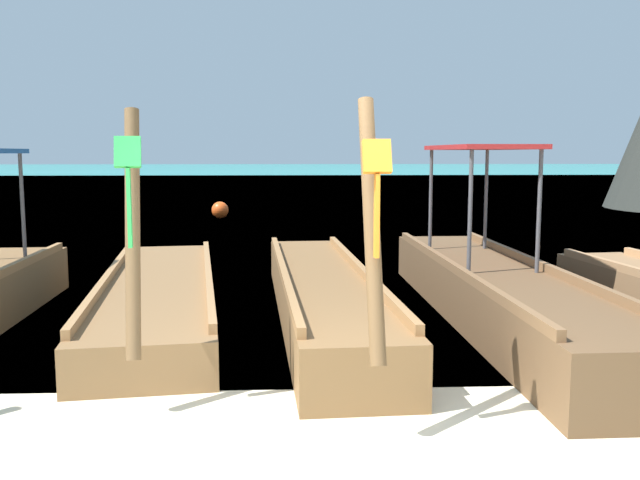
# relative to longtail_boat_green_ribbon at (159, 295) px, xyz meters

# --- Properties ---
(ground) EXTENTS (120.00, 120.00, 0.00)m
(ground) POSITION_rel_longtail_boat_green_ribbon_xyz_m (2.04, -4.65, -0.24)
(ground) COLOR beige
(sea_water) EXTENTS (120.00, 120.00, 0.00)m
(sea_water) POSITION_rel_longtail_boat_green_ribbon_xyz_m (2.04, 57.00, -0.24)
(sea_water) COLOR teal
(sea_water) RESTS_ON ground
(longtail_boat_green_ribbon) EXTENTS (2.16, 6.88, 2.45)m
(longtail_boat_green_ribbon) POSITION_rel_longtail_boat_green_ribbon_xyz_m (0.00, 0.00, 0.00)
(longtail_boat_green_ribbon) COLOR brown
(longtail_boat_green_ribbon) RESTS_ON ground
(longtail_boat_orange_ribbon) EXTENTS (1.44, 7.11, 2.50)m
(longtail_boat_orange_ribbon) POSITION_rel_longtail_boat_green_ribbon_xyz_m (2.10, -0.43, 0.06)
(longtail_boat_orange_ribbon) COLOR brown
(longtail_boat_orange_ribbon) RESTS_ON ground
(longtail_boat_violet_ribbon) EXTENTS (1.33, 7.59, 2.86)m
(longtail_boat_violet_ribbon) POSITION_rel_longtail_boat_green_ribbon_xyz_m (4.24, -0.66, 0.14)
(longtail_boat_violet_ribbon) COLOR brown
(longtail_boat_violet_ribbon) RESTS_ON ground
(mooring_buoy_near) EXTENTS (0.54, 0.54, 0.54)m
(mooring_buoy_near) POSITION_rel_longtail_boat_green_ribbon_xyz_m (-0.50, 13.00, 0.03)
(mooring_buoy_near) COLOR #EA5119
(mooring_buoy_near) RESTS_ON sea_water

